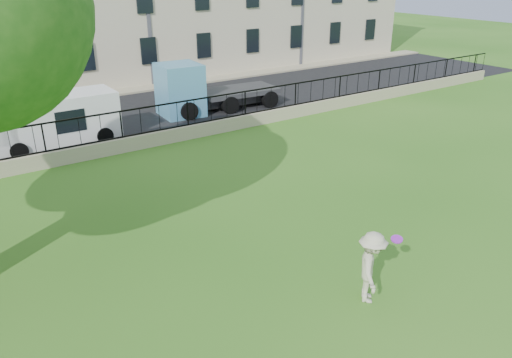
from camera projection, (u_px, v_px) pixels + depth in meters
ground at (314, 299)px, 11.51m from camera, size 120.00×120.00×0.00m
retaining_wall at (123, 145)px, 20.47m from camera, size 50.00×0.40×0.60m
iron_railing at (121, 125)px, 20.14m from camera, size 50.00×0.05×1.13m
street at (89, 124)px, 24.15m from camera, size 60.00×9.00×0.01m
sidewalk at (60, 100)px, 28.06m from camera, size 60.00×1.40×0.12m
man at (371, 267)px, 11.17m from camera, size 1.23×1.26×1.73m
frisbee at (397, 239)px, 11.26m from camera, size 0.34×0.35×0.12m
white_van at (55, 121)px, 20.95m from camera, size 5.07×1.98×2.13m
blue_truck at (217, 85)px, 26.03m from camera, size 6.33×2.67×2.59m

